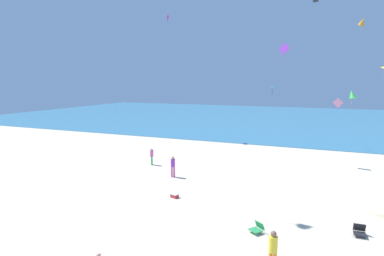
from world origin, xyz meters
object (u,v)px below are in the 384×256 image
Objects in this scene: kite_orange at (362,22)px; kite_purple at (284,49)px; person_1 at (273,249)px; kite_teal at (272,87)px; beach_chair_near_camera at (360,231)px; cooler_box at (175,196)px; person_2 at (152,155)px; kite_black at (315,0)px; beach_chair_far_right at (257,228)px; kite_magenta at (168,17)px; kite_pink at (338,103)px; kite_green at (352,94)px; person_0 at (173,165)px.

kite_purple is at bearing -119.86° from kite_orange.
kite_teal is (-4.77, 28.84, 5.79)m from person_1.
beach_chair_near_camera is 1.19× the size of cooler_box.
kite_black is (13.02, 5.12, 13.37)m from person_2.
kite_purple is at bearing -140.58° from beach_chair_far_right.
person_1 is at bearing -55.82° from kite_magenta.
kite_pink reaches higher than cooler_box.
kite_green is (10.93, 15.38, 6.21)m from cooler_box.
person_1 is 1.76× the size of kite_black.
kite_orange is (14.24, 21.51, 13.46)m from person_0.
person_1 is at bearing 56.90° from beach_chair_far_right.
kite_magenta is at bearing -177.77° from kite_pink.
kite_purple is at bearing 32.83° from person_1.
kite_black is 0.72× the size of kite_purple.
kite_magenta is (-21.78, 5.21, 9.39)m from kite_green.
beach_chair_far_right is at bearing -72.02° from beach_chair_near_camera.
cooler_box is 17.42m from kite_purple.
kite_teal is at bearing 114.53° from kite_black.
person_2 reaches higher than beach_chair_far_right.
kite_purple is (-1.06, 15.95, 10.25)m from beach_chair_far_right.
person_0 is at bearing -124.94° from kite_pink.
kite_green is 9.33m from kite_black.
person_0 is 1.22× the size of kite_purple.
kite_green is (13.06, 11.27, 5.37)m from person_0.
person_0 is 14.88m from kite_purple.
kite_orange is (12.11, 25.61, 14.30)m from cooler_box.
kite_black is (4.99, -10.94, 7.46)m from kite_teal.
person_2 is at bearing -94.09° from beach_chair_far_right.
kite_purple is (15.78, -7.48, -5.23)m from kite_magenta.
person_1 is at bearing -165.84° from person_0.
person_1 is at bearing -83.14° from kite_purple.
kite_orange is at bearing -157.43° from person_2.
person_0 is at bearing -140.99° from kite_black.
kite_green is at bearing 178.08° from beach_chair_near_camera.
kite_orange reaches higher than person_1.
kite_pink is (2.50, 9.53, -9.12)m from kite_black.
cooler_box is 28.01m from kite_magenta.
kite_orange is at bearing 175.88° from beach_chair_near_camera.
person_0 is 1.20× the size of kite_pink.
kite_green reaches higher than beach_chair_far_right.
kite_orange reaches higher than person_2.
cooler_box is at bearing -115.30° from kite_orange.
beach_chair_near_camera is 10.76m from cooler_box.
kite_orange is at bearing 83.44° from kite_green.
kite_black reaches higher than beach_chair_far_right.
beach_chair_far_right is at bearing -105.18° from kite_green.
beach_chair_near_camera is at bearing 129.59° from person_2.
kite_magenta reaches higher than kite_green.
kite_teal is at bearing -140.85° from person_2.
person_0 is 20.13m from kite_teal.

